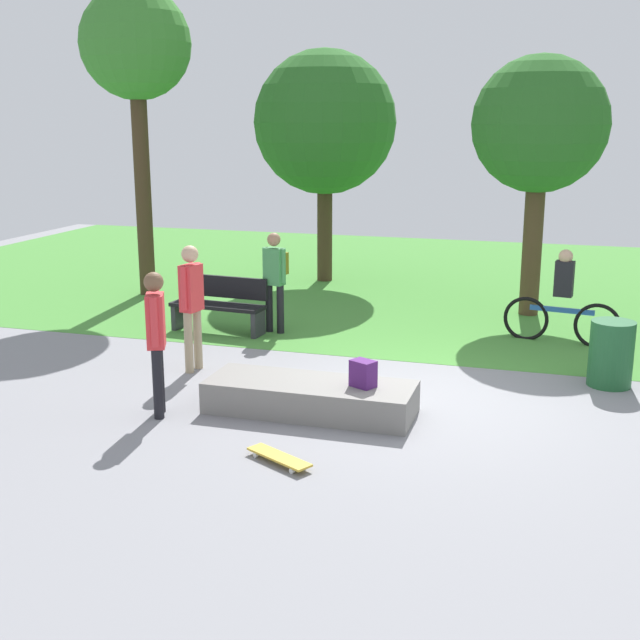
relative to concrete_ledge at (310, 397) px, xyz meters
The scene contains 14 objects.
ground_plane 1.48m from the concrete_ledge, 38.00° to the left, with size 28.00×28.00×0.00m, color gray.
grass_lawn 8.74m from the concrete_ledge, 82.37° to the left, with size 26.60×12.50×0.01m, color #478C38.
concrete_ledge is the anchor object (origin of this frame).
backpack_on_ledge 0.74m from the concrete_ledge, ahead, with size 0.28×0.20×0.32m, color #4C1E66.
skater_performing_trick 1.99m from the concrete_ledge, 160.11° to the right, with size 0.31×0.40×1.74m.
skater_watching 2.52m from the concrete_ledge, 151.29° to the left, with size 0.25×0.43×1.77m.
skateboard_by_ledge 1.54m from the concrete_ledge, 84.68° to the right, with size 0.80×0.56×0.08m.
park_bench_by_oak 4.17m from the concrete_ledge, 128.67° to the left, with size 1.63×0.59×0.91m.
tree_tall_oak 8.86m from the concrete_ledge, 132.96° to the left, with size 2.10×2.10×5.88m.
tree_young_birch 7.12m from the concrete_ledge, 69.41° to the left, with size 2.35×2.35×4.53m.
tree_leaning_ash 8.84m from the concrete_ledge, 105.31° to the left, with size 2.99×2.99×4.86m.
trash_bin 4.09m from the concrete_ledge, 31.26° to the left, with size 0.57×0.57×0.88m, color #1E592D.
pedestrian_with_backpack 3.94m from the concrete_ledge, 116.04° to the left, with size 0.42×0.40×1.66m.
cyclist_on_bicycle 5.04m from the concrete_ledge, 55.66° to the left, with size 1.81×0.35×1.52m.
Camera 1 is at (1.66, -9.82, 3.46)m, focal length 45.99 mm.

